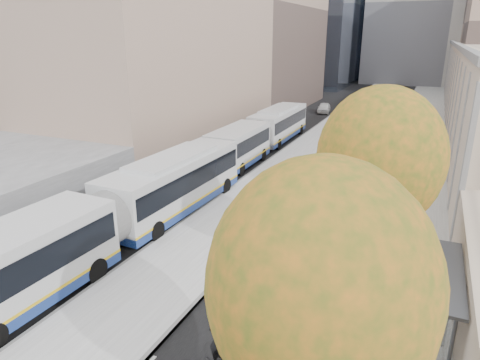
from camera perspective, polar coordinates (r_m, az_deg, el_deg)
The scene contains 11 objects.
bus_platform at distance 38.51m, azimuth 10.27°, elevation 4.81°, with size 4.25×150.00×0.15m, color #A8A8A8.
sidewalk at distance 37.50m, azimuth 22.19°, elevation 3.28°, with size 4.75×150.00×0.08m, color gray.
building_midrise at distance 50.60m, azimuth -9.46°, elevation 22.30°, with size 24.00×46.00×25.00m, color gray.
building_far_block at distance 97.56m, azimuth 26.50°, elevation 20.34°, with size 30.00×18.00×30.00m, color #A29D94.
bus_shelter at distance 14.17m, azimuth 24.45°, elevation -12.44°, with size 1.90×4.40×2.53m.
tree_b at distance 7.69m, azimuth 10.67°, elevation -13.74°, with size 4.00×4.00×6.97m.
tree_c at distance 14.95m, azimuth 18.18°, elevation 2.75°, with size 4.20×4.20×7.28m.
bus_near at distance 20.20m, azimuth -15.05°, elevation -3.75°, with size 3.09×17.95×2.98m.
bus_far at distance 35.79m, azimuth 3.18°, elevation 6.44°, with size 2.54×16.87×2.81m.
cyclist at distance 12.67m, azimuth -2.75°, elevation -22.33°, with size 0.65×1.72×2.17m.
distant_car at distance 54.83m, azimuth 11.13°, elevation 9.42°, with size 1.44×3.57×1.22m, color silver.
Camera 1 is at (4.94, -1.38, 9.12)m, focal length 32.00 mm.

